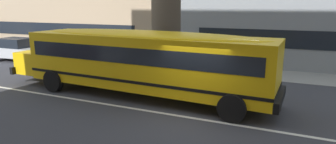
% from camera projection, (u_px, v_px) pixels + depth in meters
% --- Properties ---
extents(ground_plane, '(400.00, 400.00, 0.00)m').
position_uv_depth(ground_plane, '(191.00, 118.00, 10.32)').
color(ground_plane, '#38383D').
extents(sidewalk_far, '(120.00, 3.00, 0.01)m').
position_uv_depth(sidewalk_far, '(236.00, 71.00, 17.64)').
color(sidewalk_far, gray).
rests_on(sidewalk_far, ground_plane).
extents(lane_centreline, '(110.00, 0.16, 0.01)m').
position_uv_depth(lane_centreline, '(191.00, 118.00, 10.32)').
color(lane_centreline, silver).
rests_on(lane_centreline, ground_plane).
extents(school_bus, '(12.94, 3.36, 2.87)m').
position_uv_depth(school_bus, '(139.00, 58.00, 12.56)').
color(school_bus, yellow).
rests_on(school_bus, ground_plane).
extents(parked_car_silver_by_hydrant, '(3.93, 1.94, 1.64)m').
position_uv_depth(parked_car_silver_by_hydrant, '(17.00, 49.00, 20.85)').
color(parked_car_silver_by_hydrant, '#B7BABF').
rests_on(parked_car_silver_by_hydrant, ground_plane).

